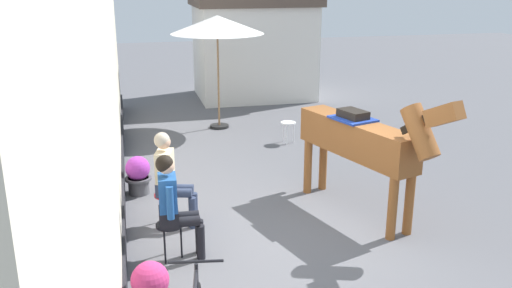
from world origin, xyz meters
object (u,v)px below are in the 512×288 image
saddled_horse_center (362,141)px  spare_stool_white (288,125)px  seated_visitor_near (173,202)px  flower_planter_far (138,174)px  cafe_parasol (217,25)px  seated_visitor_far (170,174)px

saddled_horse_center → spare_stool_white: bearing=90.0°
seated_visitor_near → flower_planter_far: seated_visitor_near is taller
seated_visitor_near → saddled_horse_center: (2.80, 0.71, 0.38)m
cafe_parasol → flower_planter_far: bearing=-118.1°
seated_visitor_near → saddled_horse_center: saddled_horse_center is taller
flower_planter_far → cafe_parasol: (1.97, 3.69, 2.03)m
seated_visitor_near → cafe_parasol: bearing=75.2°
seated_visitor_near → spare_stool_white: bearing=57.7°
flower_planter_far → spare_stool_white: (3.19, 2.14, 0.07)m
cafe_parasol → seated_visitor_far: bearing=-107.2°
spare_stool_white → saddled_horse_center: bearing=-90.0°
seated_visitor_far → flower_planter_far: (-0.42, 1.32, -0.44)m
saddled_horse_center → cafe_parasol: bearing=103.0°
seated_visitor_near → seated_visitor_far: size_ratio=1.00×
seated_visitor_near → seated_visitor_far: bearing=87.8°
seated_visitor_near → cafe_parasol: size_ratio=0.54×
saddled_horse_center → flower_planter_far: size_ratio=4.53×
flower_planter_far → cafe_parasol: cafe_parasol is taller
saddled_horse_center → cafe_parasol: cafe_parasol is taller
seated_visitor_near → flower_planter_far: (-0.39, 2.30, -0.44)m
seated_visitor_far → spare_stool_white: seated_visitor_far is taller
seated_visitor_far → cafe_parasol: (1.55, 5.00, 1.59)m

